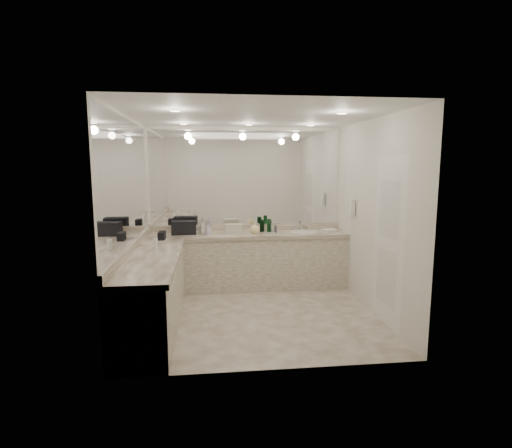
{
  "coord_description": "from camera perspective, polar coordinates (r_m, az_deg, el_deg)",
  "views": [
    {
      "loc": [
        -0.57,
        -5.11,
        1.99
      ],
      "look_at": [
        0.05,
        0.4,
        1.16
      ],
      "focal_mm": 28.0,
      "sensor_mm": 36.0,
      "label": 1
    }
  ],
  "objects": [
    {
      "name": "vanity_left_base",
      "position": [
        5.12,
        -14.52,
        -9.68
      ],
      "size": [
        0.6,
        2.4,
        0.84
      ],
      "primitive_type": "cube",
      "color": "beige",
      "rests_on": "floor"
    },
    {
      "name": "backsplash_left",
      "position": [
        5.31,
        -17.28,
        -3.2
      ],
      "size": [
        0.04,
        3.0,
        0.1
      ],
      "primitive_type": "cube",
      "color": "beige",
      "rests_on": "vanity_left_top"
    },
    {
      "name": "amenity_bottle_2",
      "position": [
        6.46,
        -8.1,
        -0.75
      ],
      "size": [
        0.04,
        0.04,
        0.13
      ],
      "primitive_type": "cylinder",
      "color": "white",
      "rests_on": "vanity_back_top"
    },
    {
      "name": "vanity_back_base",
      "position": [
        6.53,
        -1.25,
        -5.44
      ],
      "size": [
        3.2,
        0.6,
        0.84
      ],
      "primitive_type": "cube",
      "color": "beige",
      "rests_on": "floor"
    },
    {
      "name": "soap_bottle_c",
      "position": [
        6.38,
        -0.18,
        -0.51
      ],
      "size": [
        0.17,
        0.17,
        0.19
      ],
      "primitive_type": "imported",
      "rotation": [
        0.0,
        0.0,
        -0.16
      ],
      "color": "#FFE693",
      "rests_on": "vanity_back_top"
    },
    {
      "name": "ceiling",
      "position": [
        5.18,
        -0.07,
        15.23
      ],
      "size": [
        3.2,
        3.2,
        0.0
      ],
      "primitive_type": "plane",
      "color": "white",
      "rests_on": "floor"
    },
    {
      "name": "wall_right",
      "position": [
        5.6,
        16.43,
        1.05
      ],
      "size": [
        0.02,
        3.0,
        2.6
      ],
      "primitive_type": "cube",
      "color": "silver",
      "rests_on": "floor"
    },
    {
      "name": "faucet",
      "position": [
        6.78,
        6.6,
        -0.24
      ],
      "size": [
        0.24,
        0.16,
        0.14
      ],
      "primitive_type": "cube",
      "color": "silver",
      "rests_on": "vanity_back_top"
    },
    {
      "name": "cream_cosmetic_case",
      "position": [
        6.38,
        -3.25,
        -0.68
      ],
      "size": [
        0.28,
        0.19,
        0.16
      ],
      "primitive_type": "cube",
      "rotation": [
        0.0,
        0.0,
        0.08
      ],
      "color": "beige",
      "rests_on": "vanity_back_top"
    },
    {
      "name": "wall_back",
      "position": [
        6.67,
        -1.51,
        2.54
      ],
      "size": [
        3.2,
        0.02,
        2.6
      ],
      "primitive_type": "cube",
      "color": "silver",
      "rests_on": "floor"
    },
    {
      "name": "soap_bottle_a",
      "position": [
        6.39,
        -7.66,
        -0.42
      ],
      "size": [
        0.09,
        0.09,
        0.22
      ],
      "primitive_type": "imported",
      "rotation": [
        0.0,
        0.0,
        0.08
      ],
      "color": "beige",
      "rests_on": "vanity_back_top"
    },
    {
      "name": "amenity_bottle_4",
      "position": [
        6.42,
        -3.31,
        -0.79
      ],
      "size": [
        0.05,
        0.05,
        0.12
      ],
      "primitive_type": "cylinder",
      "color": "#E0B28C",
      "rests_on": "vanity_back_top"
    },
    {
      "name": "floor",
      "position": [
        5.52,
        -0.07,
        -12.67
      ],
      "size": [
        3.2,
        3.2,
        0.0
      ],
      "primitive_type": "plane",
      "color": "beige",
      "rests_on": "ground"
    },
    {
      "name": "green_bottle_2",
      "position": [
        6.52,
        1.87,
        -0.21
      ],
      "size": [
        0.06,
        0.06,
        0.21
      ],
      "primitive_type": "cylinder",
      "color": "#0B471B",
      "rests_on": "vanity_back_top"
    },
    {
      "name": "mirror_back",
      "position": [
        6.63,
        -1.52,
        6.61
      ],
      "size": [
        3.12,
        0.01,
        1.55
      ],
      "primitive_type": "cube",
      "color": "white",
      "rests_on": "wall_back"
    },
    {
      "name": "hand_towel",
      "position": [
        6.66,
        10.46,
        -0.91
      ],
      "size": [
        0.26,
        0.19,
        0.04
      ],
      "primitive_type": "cube",
      "rotation": [
        0.0,
        0.0,
        0.13
      ],
      "color": "white",
      "rests_on": "vanity_back_top"
    },
    {
      "name": "vanity_back_top",
      "position": [
        6.43,
        -1.26,
        -1.56
      ],
      "size": [
        3.2,
        0.64,
        0.06
      ],
      "primitive_type": "cube",
      "color": "beige",
      "rests_on": "vanity_back_base"
    },
    {
      "name": "wall_phone",
      "position": [
        6.22,
        13.57,
        2.33
      ],
      "size": [
        0.06,
        0.1,
        0.24
      ],
      "primitive_type": "cube",
      "color": "white",
      "rests_on": "wall_right"
    },
    {
      "name": "amenity_bottle_3",
      "position": [
        6.58,
        0.51,
        -0.65
      ],
      "size": [
        0.04,
        0.04,
        0.09
      ],
      "primitive_type": "cylinder",
      "color": "white",
      "rests_on": "vanity_back_top"
    },
    {
      "name": "green_bottle_0",
      "position": [
        6.56,
        0.91,
        -0.29
      ],
      "size": [
        0.07,
        0.07,
        0.18
      ],
      "primitive_type": "cylinder",
      "color": "#0B471B",
      "rests_on": "vanity_back_top"
    },
    {
      "name": "amenity_bottle_1",
      "position": [
        6.49,
        2.83,
        -0.71
      ],
      "size": [
        0.05,
        0.05,
        0.11
      ],
      "primitive_type": "cylinder",
      "color": "#3F3F4C",
      "rests_on": "vanity_back_top"
    },
    {
      "name": "amenity_bottle_0",
      "position": [
        6.6,
        2.28,
        -0.59
      ],
      "size": [
        0.04,
        0.04,
        0.1
      ],
      "primitive_type": "cylinder",
      "color": "silver",
      "rests_on": "vanity_back_top"
    },
    {
      "name": "soap_bottle_b",
      "position": [
        6.34,
        -6.82,
        -0.72
      ],
      "size": [
        0.1,
        0.1,
        0.17
      ],
      "primitive_type": "imported",
      "rotation": [
        0.0,
        0.0,
        0.4
      ],
      "color": "silver",
      "rests_on": "vanity_back_top"
    },
    {
      "name": "black_bag_spill",
      "position": [
        6.02,
        -13.31,
        -1.62
      ],
      "size": [
        0.1,
        0.21,
        0.12
      ],
      "primitive_type": "cube",
      "rotation": [
        0.0,
        0.0,
        -0.02
      ],
      "color": "black",
      "rests_on": "vanity_left_top"
    },
    {
      "name": "door",
      "position": [
        5.18,
        18.32,
        -2.42
      ],
      "size": [
        0.02,
        0.82,
        2.1
      ],
      "primitive_type": "cube",
      "color": "white",
      "rests_on": "wall_right"
    },
    {
      "name": "green_bottle_1",
      "position": [
        6.54,
        0.85,
        -0.24
      ],
      "size": [
        0.07,
        0.07,
        0.2
      ],
      "primitive_type": "cylinder",
      "color": "#0B471B",
      "rests_on": "vanity_back_top"
    },
    {
      "name": "wall_left",
      "position": [
        5.26,
        -17.66,
        0.53
      ],
      "size": [
        0.02,
        3.0,
        2.6
      ],
      "primitive_type": "cube",
      "color": "silver",
      "rests_on": "floor"
    },
    {
      "name": "vanity_left_top",
      "position": [
        4.99,
        -14.6,
        -4.77
      ],
      "size": [
        0.64,
        2.42,
        0.06
      ],
      "primitive_type": "cube",
      "color": "beige",
      "rests_on": "vanity_left_base"
    },
    {
      "name": "backsplash_back",
      "position": [
        6.7,
        -1.48,
        -0.46
      ],
      "size": [
        3.2,
        0.04,
        0.1
      ],
      "primitive_type": "cube",
      "color": "beige",
      "rests_on": "vanity_back_top"
    },
    {
      "name": "sink",
      "position": [
        6.59,
        7.0,
        -1.16
      ],
      "size": [
        0.44,
        0.44,
        0.03
      ],
      "primitive_type": "cylinder",
      "color": "white",
      "rests_on": "vanity_back_top"
    },
    {
      "name": "lotion_left",
      "position": [
        5.35,
        -14.17,
        -2.76
      ],
      "size": [
        0.06,
        0.06,
        0.15
      ],
      "primitive_type": "cylinder",
      "color": "white",
      "rests_on": "vanity_left_top"
    },
    {
      "name": "mirror_left",
      "position": [
        5.22,
        -17.77,
        5.71
      ],
      "size": [
        0.01,
        2.92,
        1.55
      ],
      "primitive_type": "cube",
      "color": "white",
      "rests_on": "wall_left"
    },
    {
      "name": "black_toiletry_bag",
      "position": [
        6.42,
        -10.29,
        -0.45
      ],
      "size": [
        0.4,
        0.27,
        0.22
      ],
      "primitive_type": "cube",
      "rotation": [
        0.0,
        0.0,
        0.07
      ],
      "color": "black",
      "rests_on": "vanity_back_top"
    }
  ]
}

